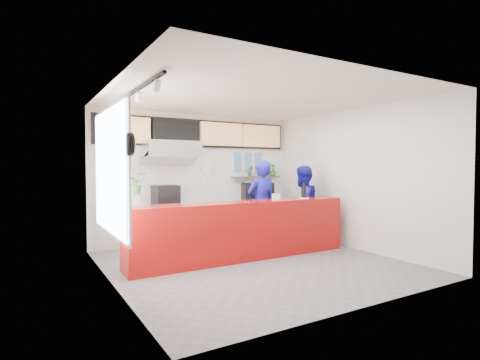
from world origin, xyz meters
name	(u,v)px	position (x,y,z in m)	size (l,w,h in m)	color
floor	(255,263)	(0.00, 0.00, 0.00)	(5.00, 5.00, 0.00)	slate
ceiling	(255,98)	(0.00, 0.00, 3.00)	(5.00, 5.00, 0.00)	silver
wall_back	(198,178)	(0.00, 2.50, 1.50)	(5.00, 5.00, 0.00)	white
wall_left	(112,185)	(-2.50, 0.00, 1.50)	(5.00, 5.00, 0.00)	white
wall_right	(353,179)	(2.50, 0.00, 1.50)	(5.00, 5.00, 0.00)	white
service_counter	(243,230)	(0.00, 0.40, 0.55)	(4.50, 0.60, 1.10)	#9F0D0B
cream_band	(198,131)	(0.00, 2.49, 2.60)	(5.00, 0.02, 0.80)	beige
prep_bench	(171,226)	(-0.80, 2.20, 0.45)	(1.80, 0.60, 0.90)	#B2B5BA
panini_oven	(166,196)	(-0.92, 2.20, 1.13)	(0.51, 0.51, 0.46)	black
extraction_hood	(171,149)	(-0.80, 2.15, 2.15)	(1.20, 0.70, 0.35)	#B2B5BA
hood_lip	(171,158)	(-0.80, 2.15, 1.95)	(1.20, 0.70, 0.08)	#B2B5BA
right_bench	(258,219)	(1.50, 2.20, 0.45)	(1.80, 0.60, 0.90)	#B2B5BA
espresso_machine	(257,192)	(1.49, 2.20, 1.14)	(0.73, 0.52, 0.47)	black
espresso_tray	(257,182)	(1.49, 2.20, 1.38)	(0.64, 0.44, 0.06)	silver
herb_shelf	(257,177)	(1.60, 2.40, 1.50)	(1.40, 0.18, 0.04)	brown
menu_board_far_left	(124,129)	(-1.75, 2.38, 2.55)	(1.10, 0.10, 0.55)	tan
menu_board_mid_left	(176,132)	(-0.59, 2.38, 2.55)	(1.10, 0.10, 0.55)	black
menu_board_mid_right	(222,134)	(0.57, 2.38, 2.55)	(1.10, 0.10, 0.55)	tan
menu_board_far_right	(261,136)	(1.73, 2.38, 2.55)	(1.10, 0.10, 0.55)	tan
soffit	(199,134)	(0.00, 2.46, 2.55)	(4.80, 0.04, 0.65)	black
window_pane	(110,171)	(-2.47, 0.30, 1.70)	(0.04, 2.20, 1.90)	silver
window_frame	(111,171)	(-2.45, 0.30, 1.70)	(0.03, 2.30, 2.00)	#B2B5BA
wall_clock_rim	(130,144)	(-2.46, -0.90, 2.05)	(0.30, 0.30, 0.05)	black
wall_clock_face	(132,144)	(-2.43, -0.90, 2.05)	(0.26, 0.26, 0.02)	white
track_rail	(138,89)	(-2.10, 0.00, 2.94)	(0.05, 2.40, 0.04)	black
dec_plate_a	(204,167)	(0.15, 2.47, 1.75)	(0.24, 0.24, 0.03)	silver
dec_plate_b	(216,171)	(0.45, 2.47, 1.65)	(0.24, 0.24, 0.03)	silver
dec_plate_c	(204,180)	(0.15, 2.47, 1.45)	(0.24, 0.24, 0.03)	silver
dec_plate_d	(217,161)	(0.50, 2.47, 1.90)	(0.24, 0.24, 0.03)	silver
photo_frame_a	(238,157)	(1.10, 2.48, 2.00)	(0.20, 0.02, 0.25)	#598CBF
photo_frame_b	(248,157)	(1.40, 2.48, 2.00)	(0.20, 0.02, 0.25)	#598CBF
photo_frame_c	(258,158)	(1.70, 2.48, 2.00)	(0.20, 0.02, 0.25)	#598CBF
photo_frame_d	(238,167)	(1.10, 2.48, 1.75)	(0.20, 0.02, 0.25)	#598CBF
photo_frame_e	(248,167)	(1.40, 2.48, 1.75)	(0.20, 0.02, 0.25)	#598CBF
photo_frame_f	(258,167)	(1.70, 2.48, 1.75)	(0.20, 0.02, 0.25)	#598CBF
staff_center	(261,204)	(0.84, 1.04, 0.95)	(0.69, 0.45, 1.90)	#161697
staff_right	(303,205)	(1.84, 0.86, 0.89)	(0.87, 0.68, 1.79)	#161697
herb_b	(250,171)	(1.41, 2.40, 1.65)	(0.14, 0.12, 0.26)	#2B6E26
herb_c	(261,170)	(1.74, 2.40, 1.67)	(0.28, 0.24, 0.31)	#2B6E26
herb_d	(273,170)	(2.11, 2.40, 1.68)	(0.18, 0.16, 0.33)	#2B6E26
glass_vase	(136,202)	(-2.05, 0.38, 1.20)	(0.16, 0.16, 0.19)	white
basil_vase	(136,183)	(-2.05, 0.38, 1.49)	(0.31, 0.27, 0.35)	#2B6E26
napkin_holder	(276,197)	(0.72, 0.33, 1.16)	(0.15, 0.09, 0.13)	white
white_plate	(304,198)	(1.45, 0.35, 1.11)	(0.22, 0.22, 0.02)	white
pepper_mill	(304,190)	(1.45, 0.35, 1.27)	(0.08, 0.08, 0.32)	black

